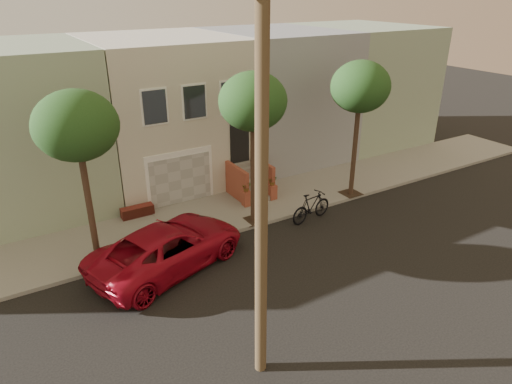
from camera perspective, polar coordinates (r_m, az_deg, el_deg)
ground at (r=16.43m, az=3.68°, el=-10.31°), size 90.00×90.00×0.00m
sidewalk at (r=20.38m, az=-4.86°, el=-2.80°), size 40.00×3.70×0.15m
house_row at (r=24.24m, az=-11.45°, el=10.24°), size 33.10×11.70×7.00m
tree_left at (r=15.65m, az=-21.50°, el=7.56°), size 2.70×2.57×6.30m
tree_mid at (r=17.83m, az=-0.39°, el=11.11°), size 2.70×2.57×6.30m
tree_right at (r=21.11m, az=12.88°, el=12.58°), size 2.70×2.57×6.30m
pickup_truck at (r=16.73m, az=-10.91°, el=-6.75°), size 6.43×4.45×1.63m
motorcycle at (r=19.83m, az=6.93°, el=-1.82°), size 2.25×0.91×1.31m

